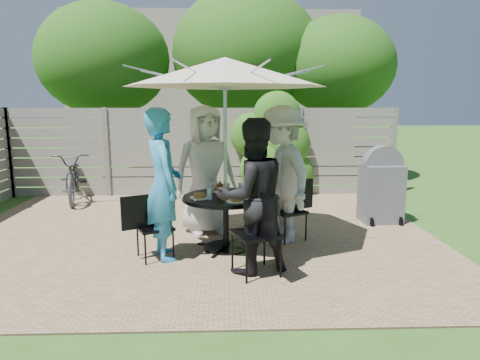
{
  "coord_description": "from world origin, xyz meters",
  "views": [
    {
      "loc": [
        0.46,
        -5.89,
        1.96
      ],
      "look_at": [
        0.65,
        -0.19,
        0.91
      ],
      "focal_mm": 32.0,
      "sensor_mm": 36.0,
      "label": 1
    }
  ],
  "objects_px": {
    "plate_front": "(236,200)",
    "coffee_cup": "(227,188)",
    "person_left": "(163,185)",
    "chair_right": "(289,223)",
    "patio_table": "(226,212)",
    "plate_left": "(200,196)",
    "chair_front": "(257,251)",
    "person_right": "(281,175)",
    "chair_back": "(203,212)",
    "person_front": "(252,197)",
    "glass_right": "(241,188)",
    "glass_left": "(210,194)",
    "person_back": "(205,170)",
    "syrup_jug": "(220,190)",
    "glass_back": "(212,188)",
    "bbq_grill": "(381,188)",
    "bicycle": "(74,176)",
    "umbrella": "(225,72)",
    "plate_right": "(251,192)",
    "plate_back": "(216,189)",
    "chair_left": "(154,240)"
  },
  "relations": [
    {
      "from": "bicycle",
      "to": "bbq_grill",
      "type": "distance_m",
      "value": 5.83
    },
    {
      "from": "patio_table",
      "to": "plate_left",
      "type": "relative_size",
      "value": 5.59
    },
    {
      "from": "person_back",
      "to": "chair_front",
      "type": "height_order",
      "value": "person_back"
    },
    {
      "from": "chair_back",
      "to": "plate_front",
      "type": "distance_m",
      "value": 1.41
    },
    {
      "from": "person_front",
      "to": "coffee_cup",
      "type": "height_order",
      "value": "person_front"
    },
    {
      "from": "chair_front",
      "to": "syrup_jug",
      "type": "xyz_separation_m",
      "value": [
        -0.42,
        0.93,
        0.52
      ]
    },
    {
      "from": "plate_left",
      "to": "plate_front",
      "type": "xyz_separation_m",
      "value": [
        0.47,
        -0.21,
        0.0
      ]
    },
    {
      "from": "syrup_jug",
      "to": "bbq_grill",
      "type": "bearing_deg",
      "value": 24.67
    },
    {
      "from": "chair_front",
      "to": "person_front",
      "type": "height_order",
      "value": "person_front"
    },
    {
      "from": "chair_back",
      "to": "plate_left",
      "type": "height_order",
      "value": "chair_back"
    },
    {
      "from": "person_front",
      "to": "chair_right",
      "type": "height_order",
      "value": "person_front"
    },
    {
      "from": "person_front",
      "to": "glass_back",
      "type": "height_order",
      "value": "person_front"
    },
    {
      "from": "chair_right",
      "to": "bbq_grill",
      "type": "xyz_separation_m",
      "value": [
        1.63,
        0.87,
        0.32
      ]
    },
    {
      "from": "plate_front",
      "to": "bicycle",
      "type": "distance_m",
      "value": 4.59
    },
    {
      "from": "patio_table",
      "to": "glass_left",
      "type": "xyz_separation_m",
      "value": [
        -0.2,
        -0.19,
        0.29
      ]
    },
    {
      "from": "person_right",
      "to": "glass_right",
      "type": "distance_m",
      "value": 0.6
    },
    {
      "from": "chair_front",
      "to": "person_front",
      "type": "distance_m",
      "value": 0.61
    },
    {
      "from": "chair_right",
      "to": "person_right",
      "type": "height_order",
      "value": "person_right"
    },
    {
      "from": "plate_right",
      "to": "bicycle",
      "type": "distance_m",
      "value": 4.42
    },
    {
      "from": "umbrella",
      "to": "chair_front",
      "type": "xyz_separation_m",
      "value": [
        0.35,
        -0.9,
        -2.02
      ]
    },
    {
      "from": "person_left",
      "to": "glass_left",
      "type": "bearing_deg",
      "value": -100.42
    },
    {
      "from": "plate_back",
      "to": "chair_left",
      "type": "bearing_deg",
      "value": -138.38
    },
    {
      "from": "bbq_grill",
      "to": "person_right",
      "type": "bearing_deg",
      "value": -155.91
    },
    {
      "from": "chair_back",
      "to": "chair_front",
      "type": "relative_size",
      "value": 0.95
    },
    {
      "from": "plate_front",
      "to": "bbq_grill",
      "type": "height_order",
      "value": "bbq_grill"
    },
    {
      "from": "plate_front",
      "to": "glass_back",
      "type": "bearing_deg",
      "value": 120.69
    },
    {
      "from": "person_left",
      "to": "chair_right",
      "type": "relative_size",
      "value": 2.17
    },
    {
      "from": "plate_front",
      "to": "coffee_cup",
      "type": "bearing_deg",
      "value": 101.3
    },
    {
      "from": "umbrella",
      "to": "glass_right",
      "type": "height_order",
      "value": "umbrella"
    },
    {
      "from": "chair_back",
      "to": "person_front",
      "type": "height_order",
      "value": "person_front"
    },
    {
      "from": "chair_right",
      "to": "plate_front",
      "type": "height_order",
      "value": "chair_right"
    },
    {
      "from": "patio_table",
      "to": "person_front",
      "type": "relative_size",
      "value": 0.81
    },
    {
      "from": "glass_back",
      "to": "bbq_grill",
      "type": "distance_m",
      "value": 2.91
    },
    {
      "from": "umbrella",
      "to": "plate_right",
      "type": "relative_size",
      "value": 12.85
    },
    {
      "from": "chair_back",
      "to": "syrup_jug",
      "type": "relative_size",
      "value": 5.93
    },
    {
      "from": "plate_front",
      "to": "glass_back",
      "type": "distance_m",
      "value": 0.63
    },
    {
      "from": "person_left",
      "to": "chair_front",
      "type": "xyz_separation_m",
      "value": [
        1.12,
        -0.6,
        -0.65
      ]
    },
    {
      "from": "patio_table",
      "to": "person_back",
      "type": "bearing_deg",
      "value": 111.08
    },
    {
      "from": "plate_left",
      "to": "bbq_grill",
      "type": "relative_size",
      "value": 0.2
    },
    {
      "from": "person_left",
      "to": "glass_back",
      "type": "height_order",
      "value": "person_left"
    },
    {
      "from": "chair_back",
      "to": "person_front",
      "type": "xyz_separation_m",
      "value": [
        0.65,
        -1.68,
        0.61
      ]
    },
    {
      "from": "coffee_cup",
      "to": "bicycle",
      "type": "distance_m",
      "value": 4.11
    },
    {
      "from": "chair_right",
      "to": "glass_left",
      "type": "xyz_separation_m",
      "value": [
        -1.1,
        -0.54,
        0.55
      ]
    },
    {
      "from": "plate_front",
      "to": "glass_right",
      "type": "height_order",
      "value": "glass_right"
    },
    {
      "from": "person_front",
      "to": "bicycle",
      "type": "height_order",
      "value": "person_front"
    },
    {
      "from": "plate_front",
      "to": "person_right",
      "type": "bearing_deg",
      "value": 44.53
    },
    {
      "from": "plate_right",
      "to": "plate_left",
      "type": "bearing_deg",
      "value": -158.92
    },
    {
      "from": "glass_right",
      "to": "plate_left",
      "type": "bearing_deg",
      "value": -149.31
    },
    {
      "from": "person_front",
      "to": "glass_left",
      "type": "height_order",
      "value": "person_front"
    },
    {
      "from": "umbrella",
      "to": "plate_left",
      "type": "xyz_separation_m",
      "value": [
        -0.34,
        -0.13,
        -1.56
      ]
    }
  ]
}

